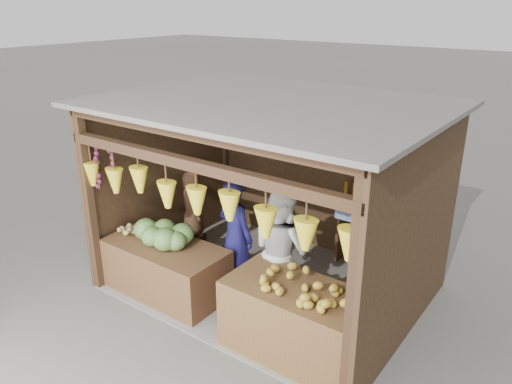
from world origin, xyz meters
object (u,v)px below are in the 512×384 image
counter_left (166,269)px  counter_right (300,323)px  woman_standing (282,251)px  vendor_seated (192,204)px  man_standing (235,237)px

counter_left → counter_right: counter_right is taller
counter_right → woman_standing: woman_standing is taller
counter_right → vendor_seated: 3.03m
counter_right → man_standing: man_standing is taller
woman_standing → man_standing: bearing=17.1°
counter_right → woman_standing: size_ratio=1.00×
counter_right → man_standing: (-1.47, 0.69, 0.38)m
counter_left → woman_standing: 1.71m
counter_right → man_standing: 1.67m
counter_right → vendor_seated: size_ratio=1.60×
woman_standing → vendor_seated: 2.16m
counter_left → vendor_seated: bearing=115.8°
vendor_seated → counter_right: bearing=-164.8°
vendor_seated → counter_left: bearing=154.7°
counter_right → vendor_seated: bearing=156.3°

